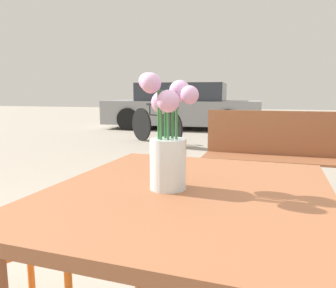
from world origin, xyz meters
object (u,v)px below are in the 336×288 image
(flower_vase, at_px, (168,142))
(bench_middle, at_px, (287,157))
(parked_car, at_px, (182,107))
(table_front, at_px, (189,227))
(bicycle, at_px, (155,126))

(flower_vase, xyz_separation_m, bench_middle, (0.51, 2.16, -0.43))
(flower_vase, height_order, parked_car, parked_car)
(table_front, distance_m, bicycle, 5.61)
(flower_vase, height_order, bench_middle, flower_vase)
(table_front, xyz_separation_m, flower_vase, (-0.06, -0.02, 0.24))
(bench_middle, xyz_separation_m, parked_car, (-2.31, 6.14, 0.15))
(bicycle, bearing_deg, bench_middle, -55.29)
(bench_middle, xyz_separation_m, bicycle, (-2.20, 3.18, -0.09))
(table_front, bearing_deg, bicycle, 108.25)
(bench_middle, bearing_deg, table_front, -101.85)
(bench_middle, height_order, parked_car, parked_car)
(bicycle, bearing_deg, flower_vase, -72.37)
(flower_vase, bearing_deg, parked_car, 102.22)
(bicycle, xyz_separation_m, parked_car, (-0.10, 2.96, 0.25))
(table_front, distance_m, bench_middle, 2.20)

